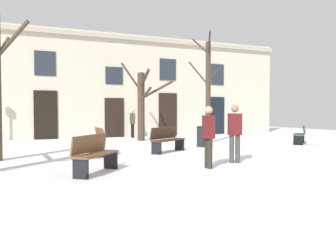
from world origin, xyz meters
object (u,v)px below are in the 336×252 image
tree_near_facade (142,102)px  bench_facing_shops (95,153)px  litter_bin (201,136)px  bench_back_to_back_left (300,135)px  tree_left_of_center (208,89)px  bench_by_litter_bin (167,139)px  person_strolling (132,122)px  person_by_shop_door (235,131)px  bench_near_lamp (96,141)px  person_crossing_plaza (209,134)px

tree_near_facade → bench_facing_shops: tree_near_facade is taller
litter_bin → bench_back_to_back_left: bearing=-7.2°
tree_left_of_center → bench_by_litter_bin: 5.09m
tree_near_facade → person_strolling: tree_near_facade is taller
person_by_shop_door → bench_near_lamp: bearing=-30.6°
person_crossing_plaza → bench_by_litter_bin: bearing=179.3°
bench_facing_shops → person_crossing_plaza: 3.02m
tree_left_of_center → bench_back_to_back_left: tree_left_of_center is taller
tree_near_facade → bench_back_to_back_left: bearing=-38.6°
person_crossing_plaza → person_strolling: 11.78m
bench_facing_shops → person_by_shop_door: person_by_shop_door is taller
litter_bin → person_by_shop_door: size_ratio=0.51×
bench_back_to_back_left → bench_facing_shops: (-10.71, -4.11, 0.07)m
person_crossing_plaza → bench_near_lamp: bearing=-147.1°
tree_left_of_center → person_strolling: bearing=115.0°
person_strolling → person_by_shop_door: (-0.70, -11.07, 0.03)m
person_crossing_plaza → person_strolling: person_strolling is taller
bench_by_litter_bin → bench_back_to_back_left: 7.19m
bench_near_lamp → person_crossing_plaza: size_ratio=1.05×
litter_bin → bench_by_litter_bin: bench_by_litter_bin is taller
litter_bin → bench_back_to_back_left: litter_bin is taller
person_crossing_plaza → person_by_shop_door: 1.34m
litter_bin → bench_near_lamp: bench_near_lamp is taller
bench_by_litter_bin → litter_bin: bearing=-2.5°
bench_by_litter_bin → person_by_shop_door: 3.46m
tree_near_facade → bench_near_lamp: tree_near_facade is taller
person_crossing_plaza → bench_back_to_back_left: bearing=128.3°
tree_left_of_center → litter_bin: (-1.34, -1.72, -2.15)m
person_crossing_plaza → person_by_shop_door: bearing=121.9°
litter_bin → person_strolling: person_strolling is taller
person_by_shop_door → bench_by_litter_bin: bearing=-60.9°
bench_facing_shops → person_strolling: 12.20m
tree_near_facade → bench_near_lamp: (-3.66, -5.18, -1.50)m
bench_back_to_back_left → bench_by_litter_bin: bearing=-38.1°
bench_by_litter_bin → bench_facing_shops: 4.96m
tree_near_facade → bench_by_litter_bin: size_ratio=2.40×
tree_near_facade → bench_back_to_back_left: 7.94m
tree_left_of_center → bench_facing_shops: 9.82m
bench_back_to_back_left → person_strolling: person_strolling is taller
litter_bin → person_crossing_plaza: 5.91m
bench_near_lamp → bench_back_to_back_left: 9.75m
tree_left_of_center → litter_bin: bearing=-127.9°
person_strolling → person_crossing_plaza: bearing=-5.4°
tree_near_facade → bench_facing_shops: bearing=-117.3°
person_crossing_plaza → tree_near_facade: bearing=177.7°
litter_bin → person_strolling: bearing=97.5°
tree_near_facade → tree_left_of_center: bearing=-45.7°
person_crossing_plaza → litter_bin: bearing=159.7°
person_crossing_plaza → person_by_shop_door: size_ratio=0.97×
tree_left_of_center → bench_back_to_back_left: 4.84m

